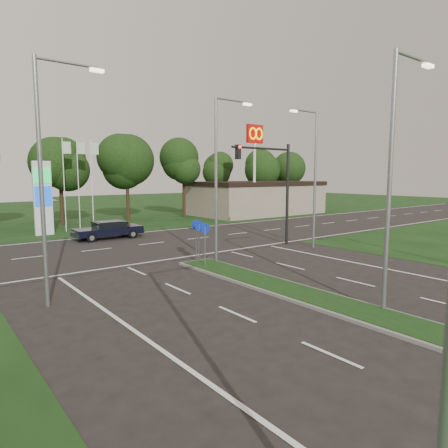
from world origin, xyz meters
TOP-DOWN VIEW (x-y plane):
  - verge_far at (0.00, 55.00)m, footprint 160.00×50.00m
  - cross_road at (0.00, 24.00)m, footprint 160.00×12.00m
  - median_kerb at (0.00, 4.00)m, footprint 2.00×26.00m
  - commercial_building at (22.00, 36.00)m, footprint 16.00×9.00m
  - streetlight_median_near at (1.00, 6.00)m, footprint 2.53×0.22m
  - streetlight_median_far at (1.00, 16.00)m, footprint 2.53×0.22m
  - streetlight_left_far at (-8.30, 14.00)m, footprint 2.53×0.22m
  - streetlight_right_far at (8.80, 16.00)m, footprint 2.53×0.22m
  - traffic_signal at (7.19, 18.00)m, footprint 5.10×0.42m
  - median_signs at (0.00, 16.40)m, footprint 1.16×1.76m
  - gas_pylon at (-3.79, 33.05)m, footprint 5.80×1.26m
  - mcdonalds_sign at (18.00, 31.97)m, footprint 2.20×0.47m
  - treeline_far at (0.10, 39.93)m, footprint 6.00×6.00m
  - navy_sedan at (-0.60, 28.00)m, footprint 5.02×2.19m

SIDE VIEW (x-z plane):
  - verge_far at x=0.00m, z-range -0.01..0.01m
  - cross_road at x=0.00m, z-range -0.01..0.01m
  - median_kerb at x=0.00m, z-range 0.00..0.12m
  - navy_sedan at x=-0.60m, z-range 0.05..1.42m
  - median_signs at x=0.00m, z-range 0.52..2.90m
  - commercial_building at x=22.00m, z-range 0.00..4.00m
  - gas_pylon at x=-3.79m, z-range -0.80..7.20m
  - traffic_signal at x=7.19m, z-range 1.15..8.15m
  - streetlight_median_near at x=1.00m, z-range 0.58..9.58m
  - streetlight_median_far at x=1.00m, z-range 0.58..9.58m
  - streetlight_left_far at x=-8.30m, z-range 0.58..9.58m
  - streetlight_right_far at x=8.80m, z-range 0.58..9.58m
  - treeline_far at x=0.10m, z-range 1.88..11.78m
  - mcdonalds_sign at x=18.00m, z-range 2.79..13.19m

